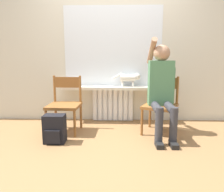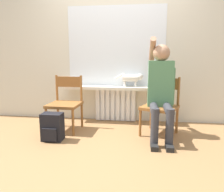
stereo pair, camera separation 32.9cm
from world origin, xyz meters
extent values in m
plane|color=olive|center=(0.00, 0.00, 0.00)|extent=(12.00, 12.00, 0.00)
cube|color=beige|center=(0.00, 1.23, 1.35)|extent=(7.00, 0.06, 2.70)
cube|color=white|center=(0.00, 1.16, 0.28)|extent=(0.71, 0.05, 0.56)
cube|color=white|center=(-0.31, 1.12, 0.28)|extent=(0.06, 0.03, 0.54)
cube|color=white|center=(-0.22, 1.12, 0.28)|extent=(0.06, 0.03, 0.54)
cube|color=white|center=(-0.13, 1.12, 0.28)|extent=(0.06, 0.03, 0.54)
cube|color=white|center=(-0.04, 1.12, 0.28)|extent=(0.06, 0.03, 0.54)
cube|color=white|center=(0.04, 1.12, 0.28)|extent=(0.06, 0.03, 0.54)
cube|color=white|center=(0.13, 1.12, 0.28)|extent=(0.06, 0.03, 0.54)
cube|color=white|center=(0.22, 1.12, 0.28)|extent=(0.06, 0.03, 0.54)
cube|color=white|center=(0.31, 1.12, 0.28)|extent=(0.06, 0.03, 0.54)
cube|color=white|center=(0.00, 1.08, 0.59)|extent=(1.70, 0.25, 0.05)
cube|color=white|center=(0.00, 1.20, 1.28)|extent=(1.64, 0.01, 1.32)
cube|color=brown|center=(-0.70, 0.53, 0.40)|extent=(0.47, 0.47, 0.04)
cylinder|color=brown|center=(-0.91, 0.34, 0.19)|extent=(0.04, 0.04, 0.38)
cylinder|color=brown|center=(-0.51, 0.32, 0.19)|extent=(0.04, 0.04, 0.38)
cylinder|color=brown|center=(-0.89, 0.74, 0.19)|extent=(0.04, 0.04, 0.38)
cylinder|color=brown|center=(-0.49, 0.72, 0.19)|extent=(0.04, 0.04, 0.38)
cylinder|color=brown|center=(-0.89, 0.74, 0.62)|extent=(0.04, 0.04, 0.40)
cylinder|color=brown|center=(-0.49, 0.72, 0.62)|extent=(0.04, 0.04, 0.40)
cube|color=brown|center=(-0.69, 0.73, 0.72)|extent=(0.41, 0.04, 0.16)
cube|color=brown|center=(0.70, 0.53, 0.40)|extent=(0.60, 0.60, 0.04)
cylinder|color=brown|center=(0.43, 0.43, 0.19)|extent=(0.04, 0.04, 0.38)
cylinder|color=brown|center=(0.80, 0.26, 0.19)|extent=(0.04, 0.04, 0.38)
cylinder|color=brown|center=(0.60, 0.79, 0.19)|extent=(0.04, 0.04, 0.38)
cylinder|color=brown|center=(0.96, 0.63, 0.19)|extent=(0.04, 0.04, 0.38)
cylinder|color=brown|center=(0.60, 0.79, 0.62)|extent=(0.04, 0.04, 0.40)
cylinder|color=brown|center=(0.96, 0.63, 0.62)|extent=(0.04, 0.04, 0.40)
cube|color=brown|center=(0.78, 0.71, 0.72)|extent=(0.38, 0.19, 0.16)
cylinder|color=#333338|center=(0.61, 0.31, 0.44)|extent=(0.11, 0.47, 0.11)
cylinder|color=#333338|center=(0.79, 0.31, 0.44)|extent=(0.11, 0.47, 0.11)
cylinder|color=#333338|center=(0.61, 0.08, 0.25)|extent=(0.10, 0.10, 0.49)
cylinder|color=#333338|center=(0.79, 0.08, 0.25)|extent=(0.10, 0.10, 0.49)
cube|color=black|center=(0.61, 0.02, 0.03)|extent=(0.09, 0.20, 0.06)
cube|color=black|center=(0.79, 0.02, 0.03)|extent=(0.09, 0.20, 0.06)
cube|color=#4C7F56|center=(0.70, 0.55, 0.74)|extent=(0.34, 0.20, 0.63)
sphere|color=#A87A5B|center=(0.70, 0.55, 1.16)|extent=(0.23, 0.23, 0.23)
cylinder|color=#A87A5B|center=(0.58, 0.69, 1.18)|extent=(0.08, 0.50, 0.38)
cylinder|color=#4C7F56|center=(0.85, 0.51, 0.71)|extent=(0.08, 0.08, 0.51)
cylinder|color=silver|center=(0.25, 1.08, 0.76)|extent=(0.25, 0.12, 0.12)
sphere|color=silver|center=(0.41, 1.08, 0.78)|extent=(0.11, 0.11, 0.11)
cone|color=silver|center=(0.41, 1.05, 0.83)|extent=(0.04, 0.04, 0.04)
cone|color=silver|center=(0.41, 1.11, 0.83)|extent=(0.04, 0.04, 0.04)
cylinder|color=silver|center=(0.34, 1.05, 0.66)|extent=(0.03, 0.03, 0.08)
cylinder|color=silver|center=(0.34, 1.11, 0.66)|extent=(0.03, 0.03, 0.08)
cylinder|color=silver|center=(0.16, 1.05, 0.66)|extent=(0.03, 0.03, 0.08)
cylinder|color=silver|center=(0.16, 1.11, 0.66)|extent=(0.03, 0.03, 0.08)
cylinder|color=silver|center=(0.08, 1.08, 0.79)|extent=(0.17, 0.03, 0.11)
cube|color=black|center=(-0.73, 0.13, 0.19)|extent=(0.27, 0.18, 0.37)
cube|color=black|center=(-0.73, 0.02, 0.11)|extent=(0.19, 0.03, 0.17)
camera|label=1|loc=(0.10, -2.56, 1.11)|focal=35.00mm
camera|label=2|loc=(0.42, -2.54, 1.11)|focal=35.00mm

